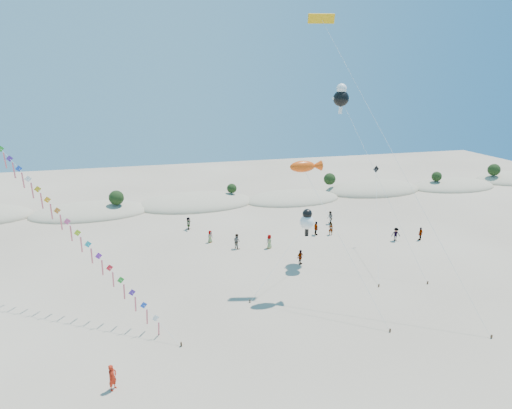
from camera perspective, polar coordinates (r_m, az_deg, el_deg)
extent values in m
plane|color=gray|center=(29.98, 3.80, -24.58)|extent=(160.00, 160.00, 0.00)
ellipsoid|color=tan|center=(69.32, -21.18, -1.10)|extent=(17.60, 9.68, 3.00)
ellipsoid|color=#193613|center=(69.09, -21.25, -0.44)|extent=(14.08, 6.34, 0.70)
ellipsoid|color=tan|center=(69.86, -8.02, 0.03)|extent=(19.00, 10.45, 3.40)
ellipsoid|color=#193613|center=(69.61, -8.05, 0.76)|extent=(15.20, 6.84, 0.76)
ellipsoid|color=tan|center=(72.06, 4.84, 0.65)|extent=(16.40, 9.02, 2.80)
ellipsoid|color=#193613|center=(71.85, 4.85, 1.24)|extent=(13.12, 5.90, 0.66)
ellipsoid|color=tan|center=(80.24, 15.24, 1.77)|extent=(18.00, 9.90, 3.80)
ellipsoid|color=#193613|center=(79.99, 15.30, 2.49)|extent=(14.40, 6.48, 0.72)
ellipsoid|color=tan|center=(88.31, 24.69, 2.15)|extent=(16.80, 9.24, 3.00)
ellipsoid|color=#193613|center=(88.13, 24.76, 2.67)|extent=(13.44, 6.05, 0.67)
sphere|color=black|center=(67.11, -18.12, 0.86)|extent=(2.20, 2.20, 2.20)
sphere|color=black|center=(70.26, -3.25, 2.16)|extent=(1.60, 1.60, 1.60)
sphere|color=black|center=(77.00, 9.79, 3.38)|extent=(2.10, 2.10, 2.10)
sphere|color=black|center=(85.04, 22.95, 3.46)|extent=(1.80, 1.80, 1.80)
sphere|color=black|center=(95.19, 29.15, 4.07)|extent=(2.30, 2.30, 2.30)
cube|color=#3F2D1E|center=(34.78, -9.95, -17.88)|extent=(0.12, 0.12, 0.35)
cylinder|color=silver|center=(40.36, -24.93, -0.80)|extent=(18.44, 18.78, 17.48)
cube|color=white|center=(35.45, -13.25, -14.53)|extent=(1.15, 0.45, 1.21)
cube|color=#DD5D6F|center=(36.06, -12.84, -15.97)|extent=(0.19, 0.45, 1.55)
cube|color=blue|center=(35.81, -14.75, -12.85)|extent=(1.15, 0.45, 1.21)
cube|color=#DD5D6F|center=(36.39, -14.33, -14.30)|extent=(0.19, 0.45, 1.55)
cube|color=#5428A1|center=(36.22, -16.20, -11.20)|extent=(1.15, 0.45, 1.21)
cube|color=#DD5D6F|center=(36.76, -15.77, -12.66)|extent=(0.19, 0.45, 1.55)
cube|color=green|center=(36.68, -17.59, -9.58)|extent=(1.15, 0.45, 1.21)
cube|color=#DD5D6F|center=(37.19, -17.16, -11.05)|extent=(0.19, 0.45, 1.55)
cube|color=red|center=(37.19, -18.94, -7.99)|extent=(1.15, 0.45, 1.21)
cube|color=#DD5D6F|center=(37.67, -18.51, -9.47)|extent=(0.19, 0.45, 1.55)
cube|color=purple|center=(37.74, -20.24, -6.45)|extent=(1.15, 0.45, 1.21)
cube|color=#DD5D6F|center=(38.19, -19.80, -7.93)|extent=(0.19, 0.45, 1.55)
cube|color=#179EAD|center=(38.34, -21.50, -4.95)|extent=(1.15, 0.45, 1.21)
cube|color=#DD5D6F|center=(38.76, -21.05, -6.43)|extent=(0.19, 0.45, 1.55)
cube|color=#ABD318|center=(38.99, -22.70, -3.50)|extent=(1.15, 0.45, 1.21)
cube|color=#DD5D6F|center=(39.38, -22.26, -4.96)|extent=(0.19, 0.45, 1.55)
cube|color=#E84989|center=(39.68, -23.87, -2.09)|extent=(1.15, 0.45, 1.21)
cube|color=#DD5D6F|center=(40.03, -23.42, -3.55)|extent=(0.19, 0.45, 1.55)
cube|color=orange|center=(40.40, -24.99, -0.74)|extent=(1.15, 0.45, 1.21)
cube|color=#DD5D6F|center=(40.73, -24.54, -2.18)|extent=(0.19, 0.45, 1.55)
cube|color=#FFA215|center=(41.16, -26.07, 0.57)|extent=(1.15, 0.45, 1.21)
cube|color=#DD5D6F|center=(41.46, -25.62, -0.85)|extent=(0.19, 0.45, 1.55)
cube|color=gold|center=(41.96, -27.11, 1.83)|extent=(1.15, 0.45, 1.21)
cube|color=#DD5D6F|center=(42.23, -26.66, 0.43)|extent=(0.19, 0.45, 1.55)
cube|color=white|center=(42.79, -28.11, 3.04)|extent=(1.15, 0.45, 1.21)
cube|color=#DD5D6F|center=(43.03, -27.67, 1.66)|extent=(0.19, 0.45, 1.55)
cube|color=blue|center=(43.65, -29.08, 4.21)|extent=(1.15, 0.45, 1.21)
cube|color=#DD5D6F|center=(43.86, -28.64, 2.84)|extent=(0.19, 0.45, 1.55)
cube|color=#5428A1|center=(44.54, -30.01, 5.32)|extent=(1.15, 0.45, 1.21)
cube|color=#DD5D6F|center=(44.72, -29.57, 3.98)|extent=(0.19, 0.45, 1.55)
cube|color=green|center=(45.45, -30.90, 6.40)|extent=(1.15, 0.45, 1.21)
cube|color=#DD5D6F|center=(45.61, -30.47, 5.08)|extent=(0.19, 0.45, 1.55)
cube|color=#3F2D1E|center=(37.50, 17.44, -15.72)|extent=(0.10, 0.10, 0.30)
cylinder|color=silver|center=(37.29, 11.64, -5.31)|extent=(4.54, 9.01, 12.08)
ellipsoid|color=#E9490C|center=(38.63, 6.22, 5.06)|extent=(2.37, 1.04, 1.04)
cone|color=#E9490C|center=(39.11, 8.04, 5.14)|extent=(0.95, 0.95, 0.95)
cube|color=#3F2D1E|center=(39.95, -0.82, -12.74)|extent=(0.10, 0.10, 0.30)
cylinder|color=silver|center=(42.36, 3.28, -7.33)|extent=(7.71, 5.93, 5.15)
sphere|color=white|center=(45.25, 6.81, -2.34)|extent=(1.53, 1.53, 1.53)
sphere|color=black|center=(44.96, 6.85, -1.24)|extent=(1.02, 1.02, 1.02)
cube|color=black|center=(45.64, 6.77, -3.73)|extent=(0.35, 0.18, 0.80)
cube|color=#3F2D1E|center=(46.42, 21.92, -9.64)|extent=(0.10, 0.10, 0.30)
cylinder|color=silver|center=(46.26, 16.51, 2.20)|extent=(5.36, 10.77, 17.55)
sphere|color=black|center=(48.43, 11.27, 13.69)|extent=(1.71, 1.71, 1.71)
sphere|color=white|center=(48.39, 11.34, 14.90)|extent=(1.11, 1.11, 1.11)
cube|color=white|center=(48.50, 11.18, 12.22)|extent=(0.35, 0.18, 0.80)
cube|color=white|center=(48.13, 10.50, 13.72)|extent=(0.60, 0.15, 0.25)
cube|color=white|center=(48.73, 12.03, 13.67)|extent=(0.60, 0.15, 0.25)
cube|color=#3F2D1E|center=(39.79, 28.90, -15.16)|extent=(0.10, 0.10, 0.30)
cylinder|color=silver|center=(38.65, 18.61, 4.89)|extent=(8.76, 16.12, 24.93)
cube|color=#F3A60C|center=(43.32, 8.69, 23.31)|extent=(2.50, 1.02, 0.88)
cube|color=black|center=(43.33, 8.68, 23.31)|extent=(2.42, 0.61, 0.19)
cube|color=#3F2D1E|center=(44.29, 16.06, -10.33)|extent=(0.10, 0.10, 0.30)
cylinder|color=silver|center=(48.52, 15.87, -2.27)|extent=(5.56, 11.56, 9.15)
cube|color=black|center=(53.52, 15.73, 4.56)|extent=(0.90, 0.27, 0.92)
imported|color=#B8200E|center=(31.53, -18.59, -21.01)|extent=(0.76, 0.80, 1.84)
imported|color=slate|center=(51.33, -2.58, -4.91)|extent=(1.05, 1.13, 1.85)
imported|color=slate|center=(51.42, 1.79, -4.95)|extent=(0.99, 0.92, 1.70)
imported|color=slate|center=(47.40, 5.92, -6.99)|extent=(1.05, 0.83, 1.66)
imported|color=slate|center=(56.09, 8.01, -3.16)|extent=(0.47, 1.09, 1.84)
imported|color=slate|center=(56.53, 9.94, -3.21)|extent=(0.68, 0.54, 1.63)
imported|color=slate|center=(60.55, 9.84, -1.75)|extent=(0.79, 0.97, 1.85)
imported|color=slate|center=(53.52, -6.14, -4.25)|extent=(0.89, 0.83, 1.53)
imported|color=slate|center=(57.75, 21.08, -3.65)|extent=(1.06, 0.82, 1.68)
imported|color=slate|center=(56.47, 18.14, -3.79)|extent=(1.24, 0.93, 1.71)
imported|color=slate|center=(58.34, -8.98, -2.49)|extent=(0.81, 1.65, 1.70)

